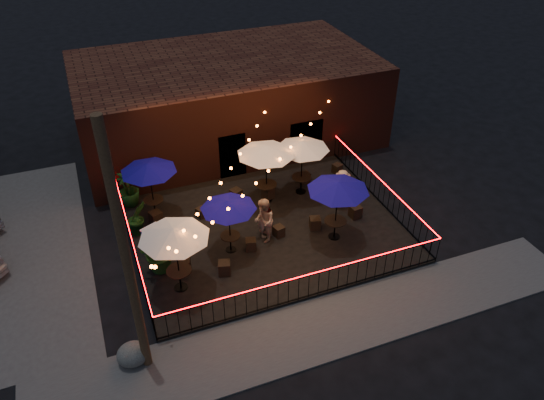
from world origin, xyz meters
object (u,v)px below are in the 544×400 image
(boulder, at_px, (133,354))
(cafe_table_0, at_px, (174,234))
(cafe_table_4, at_px, (338,187))
(utility_pole, at_px, (127,260))
(cafe_table_5, at_px, (302,146))
(cafe_table_2, at_px, (228,205))
(cafe_table_3, at_px, (266,151))
(cooler, at_px, (153,239))
(cafe_table_1, at_px, (148,168))

(boulder, bearing_deg, cafe_table_0, 50.49)
(cafe_table_4, relative_size, boulder, 2.71)
(boulder, bearing_deg, cafe_table_4, 20.25)
(utility_pole, height_order, cafe_table_5, utility_pole)
(cafe_table_2, bearing_deg, cafe_table_5, 33.08)
(utility_pole, height_order, boulder, utility_pole)
(cafe_table_3, bearing_deg, cafe_table_5, 2.15)
(cafe_table_0, distance_m, cafe_table_3, 5.86)
(cooler, bearing_deg, cafe_table_3, -8.49)
(cafe_table_2, xyz_separation_m, cafe_table_4, (3.87, -0.69, 0.27))
(cafe_table_0, distance_m, boulder, 3.73)
(utility_pole, relative_size, cafe_table_3, 2.93)
(cafe_table_1, height_order, cafe_table_5, cafe_table_5)
(cafe_table_3, bearing_deg, utility_pole, -133.97)
(cafe_table_2, bearing_deg, cafe_table_4, -10.06)
(cafe_table_4, bearing_deg, cooler, 164.73)
(cafe_table_1, relative_size, cafe_table_3, 1.05)
(cooler, xyz_separation_m, boulder, (-1.53, -4.71, -0.27))
(cafe_table_3, distance_m, boulder, 9.16)
(cafe_table_2, height_order, boulder, cafe_table_2)
(cafe_table_1, xyz_separation_m, cooler, (-0.43, -2.09, -1.70))
(cafe_table_3, relative_size, cooler, 2.93)
(cafe_table_4, height_order, cafe_table_5, cafe_table_4)
(boulder, bearing_deg, cafe_table_1, 73.93)
(cafe_table_4, distance_m, cafe_table_5, 3.24)
(cafe_table_0, height_order, boulder, cafe_table_0)
(cafe_table_4, bearing_deg, cafe_table_1, 147.39)
(cafe_table_0, bearing_deg, cafe_table_4, 5.41)
(utility_pole, xyz_separation_m, cafe_table_2, (3.76, 3.82, -1.85))
(cafe_table_0, height_order, cafe_table_2, cafe_table_0)
(cafe_table_1, bearing_deg, cafe_table_4, -32.61)
(cafe_table_2, xyz_separation_m, cooler, (-2.59, 1.08, -1.53))
(cafe_table_5, height_order, boulder, cafe_table_5)
(cafe_table_1, relative_size, boulder, 3.11)
(utility_pole, height_order, cafe_table_1, utility_pole)
(cafe_table_1, height_order, cafe_table_2, cafe_table_1)
(cafe_table_1, relative_size, cooler, 3.06)
(cafe_table_0, xyz_separation_m, cooler, (-0.43, 2.33, -1.84))
(cafe_table_3, distance_m, cafe_table_5, 1.59)
(cafe_table_0, height_order, cafe_table_3, cafe_table_3)
(cooler, height_order, boulder, cooler)
(cafe_table_1, distance_m, cafe_table_5, 6.11)
(cafe_table_3, bearing_deg, cafe_table_1, 171.50)
(cafe_table_2, relative_size, cafe_table_5, 0.96)
(cafe_table_2, relative_size, boulder, 2.84)
(cafe_table_1, xyz_separation_m, boulder, (-1.96, -6.81, -1.97))
(cafe_table_5, xyz_separation_m, boulder, (-8.04, -6.19, -2.02))
(cafe_table_1, distance_m, cooler, 2.73)
(cafe_table_0, distance_m, cafe_table_2, 2.52)
(boulder, bearing_deg, cooler, 71.97)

